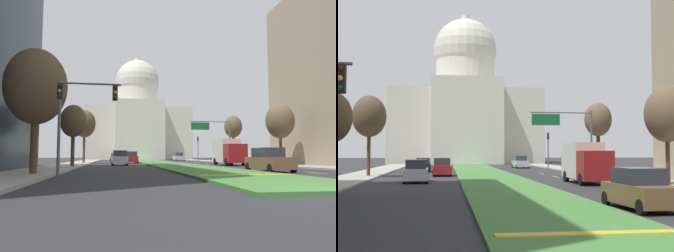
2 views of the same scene
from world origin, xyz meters
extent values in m
plane|color=#2B2B2D|center=(0.00, 48.50, 0.00)|extent=(260.00, 260.00, 0.00)
cube|color=#427A38|center=(0.00, 43.65, 0.07)|extent=(5.93, 87.31, 0.14)
cube|color=gold|center=(0.00, 7.91, 0.16)|extent=(5.34, 0.50, 0.04)
cube|color=silver|center=(6.71, 11.91, 0.00)|extent=(0.16, 2.40, 0.01)
cube|color=silver|center=(6.71, 19.92, 0.00)|extent=(0.16, 2.40, 0.01)
cube|color=silver|center=(6.71, 33.76, 0.00)|extent=(0.16, 2.40, 0.01)
cube|color=silver|center=(6.71, 39.63, 0.00)|extent=(0.16, 2.40, 0.01)
cube|color=silver|center=(6.71, 46.41, 0.00)|extent=(0.16, 2.40, 0.01)
cube|color=#9E9991|center=(-12.46, 38.80, 0.07)|extent=(4.00, 87.31, 0.15)
cube|color=#9E9991|center=(12.46, 38.80, 0.07)|extent=(4.00, 87.31, 0.15)
cube|color=beige|center=(0.00, 97.01, 7.76)|extent=(31.64, 21.31, 15.51)
cube|color=beige|center=(0.00, 84.35, 8.53)|extent=(13.92, 4.00, 17.06)
cylinder|color=beige|center=(0.00, 97.01, 19.10)|extent=(12.92, 12.92, 7.18)
sphere|color=beige|center=(0.00, 97.01, 25.14)|extent=(14.03, 14.03, 14.03)
cylinder|color=beige|center=(0.00, 97.01, 31.46)|extent=(1.80, 1.80, 3.00)
cylinder|color=#515456|center=(-9.96, 8.83, 2.60)|extent=(0.16, 0.16, 5.20)
cube|color=black|center=(-9.96, 8.83, 4.60)|extent=(0.28, 0.24, 0.84)
sphere|color=#510F0F|center=(-9.96, 8.69, 4.88)|extent=(0.18, 0.18, 0.18)
sphere|color=#F2A51E|center=(-9.96, 8.69, 4.60)|extent=(0.18, 0.18, 0.18)
sphere|color=#0F4219|center=(-9.96, 8.69, 4.32)|extent=(0.18, 0.18, 0.18)
cylinder|color=#515456|center=(-8.36, 8.83, 5.05)|extent=(3.20, 0.10, 0.10)
cube|color=black|center=(-7.08, 8.83, 4.60)|extent=(0.28, 0.24, 0.84)
sphere|color=#510F0F|center=(-7.08, 8.69, 4.88)|extent=(0.18, 0.18, 0.18)
sphere|color=#F2A51E|center=(-7.08, 8.69, 4.60)|extent=(0.18, 0.18, 0.18)
sphere|color=#0F4219|center=(-7.08, 8.69, 4.32)|extent=(0.18, 0.18, 0.18)
cylinder|color=#515456|center=(9.96, 57.44, 2.60)|extent=(0.16, 0.16, 5.20)
cube|color=black|center=(9.96, 57.44, 4.60)|extent=(0.28, 0.24, 0.84)
sphere|color=red|center=(9.96, 57.30, 4.88)|extent=(0.18, 0.18, 0.18)
sphere|color=#4C380F|center=(9.96, 57.30, 4.60)|extent=(0.18, 0.18, 0.18)
sphere|color=#0F4219|center=(9.96, 57.30, 4.32)|extent=(0.18, 0.18, 0.18)
cylinder|color=#515456|center=(10.16, 38.84, 3.25)|extent=(0.20, 0.20, 6.50)
cylinder|color=#515456|center=(7.10, 38.84, 6.30)|extent=(6.13, 0.12, 0.12)
cube|color=#146033|center=(5.57, 38.79, 5.60)|extent=(2.80, 0.08, 1.10)
cylinder|color=#4C3823|center=(-11.78, 11.42, 2.10)|extent=(0.41, 0.41, 4.19)
ellipsoid|color=brown|center=(-11.78, 11.42, 5.34)|extent=(3.67, 3.67, 4.59)
cylinder|color=#4C3823|center=(-11.15, 24.61, 1.91)|extent=(0.37, 0.37, 3.82)
ellipsoid|color=brown|center=(-11.15, 24.61, 4.63)|extent=(2.59, 2.59, 3.24)
cylinder|color=#4C3823|center=(11.59, 25.97, 2.08)|extent=(0.31, 0.31, 4.16)
ellipsoid|color=brown|center=(11.59, 25.97, 5.16)|extent=(3.21, 3.21, 4.01)
cylinder|color=#4C3823|center=(-11.54, 41.14, 2.46)|extent=(0.35, 0.35, 4.91)
ellipsoid|color=brown|center=(-11.54, 41.14, 5.94)|extent=(3.27, 3.27, 4.09)
cylinder|color=#4C3823|center=(11.91, 41.96, 2.50)|extent=(0.39, 0.39, 4.99)
ellipsoid|color=brown|center=(11.91, 41.96, 5.89)|extent=(2.88, 2.88, 3.59)
cube|color=brown|center=(4.32, 14.09, 0.65)|extent=(2.09, 4.50, 0.86)
cube|color=#282D38|center=(4.31, 14.26, 1.43)|extent=(1.76, 2.19, 0.70)
cylinder|color=black|center=(5.26, 12.37, 0.32)|extent=(0.25, 0.65, 0.64)
cylinder|color=black|center=(3.53, 12.29, 0.32)|extent=(0.25, 0.65, 0.64)
cylinder|color=black|center=(5.10, 15.88, 0.32)|extent=(0.25, 0.65, 0.64)
cylinder|color=black|center=(3.37, 15.80, 0.32)|extent=(0.25, 0.65, 0.64)
cube|color=silver|center=(-6.44, 33.01, 0.66)|extent=(2.03, 4.54, 0.89)
cube|color=#282D38|center=(-6.43, 32.84, 1.47)|extent=(1.72, 2.21, 0.73)
cylinder|color=black|center=(-7.36, 34.76, 0.32)|extent=(0.25, 0.65, 0.64)
cylinder|color=black|center=(-5.66, 34.83, 0.32)|extent=(0.25, 0.65, 0.64)
cylinder|color=black|center=(-7.22, 31.20, 0.32)|extent=(0.25, 0.65, 0.64)
cylinder|color=black|center=(-5.52, 31.27, 0.32)|extent=(0.25, 0.65, 0.64)
cube|color=maroon|center=(-4.49, 42.62, 0.66)|extent=(1.97, 4.31, 0.89)
cube|color=#282D38|center=(-4.48, 42.45, 1.47)|extent=(1.67, 2.10, 0.73)
cylinder|color=black|center=(-5.38, 44.27, 0.32)|extent=(0.24, 0.65, 0.64)
cylinder|color=black|center=(-3.72, 44.33, 0.32)|extent=(0.24, 0.65, 0.64)
cylinder|color=black|center=(-5.25, 40.92, 0.32)|extent=(0.24, 0.65, 0.64)
cylinder|color=black|center=(-3.60, 40.98, 0.32)|extent=(0.24, 0.65, 0.64)
cube|color=black|center=(-6.85, 52.47, 0.63)|extent=(1.98, 4.61, 0.82)
cube|color=#282D38|center=(-6.84, 52.29, 1.37)|extent=(1.69, 2.24, 0.67)
cylinder|color=black|center=(-7.74, 54.28, 0.32)|extent=(0.24, 0.65, 0.64)
cylinder|color=black|center=(-6.06, 54.33, 0.32)|extent=(0.24, 0.65, 0.64)
cylinder|color=black|center=(-7.64, 50.62, 0.32)|extent=(0.24, 0.65, 0.64)
cylinder|color=black|center=(-5.95, 50.67, 0.32)|extent=(0.24, 0.65, 0.64)
cube|color=#BCBCC1|center=(7.04, 63.54, 0.67)|extent=(2.02, 4.36, 0.89)
cube|color=#282D38|center=(7.03, 63.71, 1.48)|extent=(1.73, 2.11, 0.73)
cylinder|color=black|center=(7.95, 61.86, 0.32)|extent=(0.24, 0.65, 0.64)
cylinder|color=black|center=(6.22, 61.81, 0.32)|extent=(0.24, 0.65, 0.64)
cylinder|color=black|center=(7.85, 65.26, 0.32)|extent=(0.24, 0.65, 0.64)
cylinder|color=black|center=(6.12, 65.21, 0.32)|extent=(0.24, 0.65, 0.64)
cube|color=maroon|center=(6.82, 27.72, 1.45)|extent=(2.30, 2.00, 2.20)
cube|color=beige|center=(6.82, 30.92, 1.80)|extent=(2.30, 4.40, 2.80)
cylinder|color=black|center=(7.87, 27.72, 0.45)|extent=(0.30, 0.90, 0.90)
cylinder|color=black|center=(5.77, 27.72, 0.45)|extent=(0.30, 0.90, 0.90)
cylinder|color=black|center=(7.87, 32.02, 0.45)|extent=(0.30, 0.90, 0.90)
cylinder|color=black|center=(5.77, 32.02, 0.45)|extent=(0.30, 0.90, 0.90)
camera|label=1|loc=(-7.07, -9.13, 1.20)|focal=35.37mm
camera|label=2|loc=(-4.01, -4.88, 2.49)|focal=49.01mm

